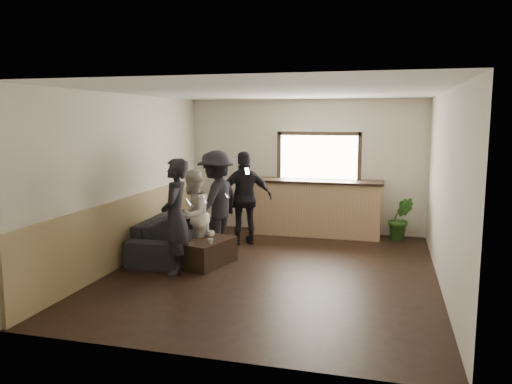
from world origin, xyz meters
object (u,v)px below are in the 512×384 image
(bar_counter, at_px, (316,204))
(sofa, at_px, (176,236))
(potted_plant, at_px, (401,219))
(person_b, at_px, (193,215))
(cup_a, at_px, (211,234))
(person_d, at_px, (245,198))
(person_a, at_px, (176,216))
(person_c, at_px, (217,201))
(coffee_table, at_px, (208,252))
(cup_b, at_px, (210,241))

(bar_counter, distance_m, sofa, 3.08)
(potted_plant, height_order, person_b, person_b)
(cup_a, height_order, person_b, person_b)
(person_b, bearing_deg, person_d, 157.04)
(sofa, bearing_deg, person_a, -157.92)
(person_a, bearing_deg, person_c, 160.94)
(person_a, bearing_deg, person_d, 153.59)
(coffee_table, distance_m, person_c, 1.15)
(person_c, bearing_deg, person_b, -2.87)
(sofa, bearing_deg, person_b, -125.44)
(person_a, distance_m, person_d, 2.11)
(bar_counter, relative_size, cup_b, 29.65)
(cup_b, xyz_separation_m, person_b, (-0.47, 0.43, 0.32))
(potted_plant, relative_size, person_b, 0.56)
(person_a, distance_m, person_c, 1.42)
(cup_b, relative_size, person_d, 0.05)
(bar_counter, xyz_separation_m, person_d, (-1.21, -1.10, 0.25))
(bar_counter, bearing_deg, person_a, -118.96)
(person_b, bearing_deg, cup_b, 46.73)
(coffee_table, xyz_separation_m, cup_a, (-0.04, 0.24, 0.26))
(person_a, bearing_deg, cup_a, 146.33)
(person_b, xyz_separation_m, person_d, (0.54, 1.32, 0.11))
(bar_counter, xyz_separation_m, cup_a, (-1.44, -2.39, -0.17))
(person_d, bearing_deg, person_b, 40.65)
(person_a, bearing_deg, sofa, -167.55)
(sofa, bearing_deg, cup_a, -111.19)
(bar_counter, bearing_deg, cup_a, -121.07)
(bar_counter, bearing_deg, person_d, -137.79)
(bar_counter, distance_m, person_d, 1.66)
(sofa, distance_m, potted_plant, 4.41)
(cup_a, distance_m, person_c, 0.80)
(coffee_table, xyz_separation_m, person_a, (-0.34, -0.52, 0.69))
(cup_b, bearing_deg, person_d, 87.79)
(cup_b, xyz_separation_m, person_a, (-0.46, -0.29, 0.43))
(sofa, height_order, person_a, person_a)
(bar_counter, bearing_deg, coffee_table, -118.06)
(potted_plant, distance_m, person_c, 3.70)
(person_c, xyz_separation_m, person_d, (0.35, 0.64, -0.02))
(sofa, height_order, person_d, person_d)
(bar_counter, relative_size, sofa, 1.18)
(person_c, bearing_deg, bar_counter, 150.41)
(bar_counter, distance_m, cup_a, 2.80)
(person_b, xyz_separation_m, person_c, (0.19, 0.68, 0.14))
(coffee_table, xyz_separation_m, person_c, (-0.16, 0.89, 0.71))
(cup_a, distance_m, person_a, 0.92)
(coffee_table, xyz_separation_m, cup_b, (0.12, -0.22, 0.25))
(bar_counter, relative_size, potted_plant, 3.11)
(sofa, relative_size, person_a, 1.27)
(potted_plant, distance_m, person_d, 3.12)
(potted_plant, relative_size, person_d, 0.49)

